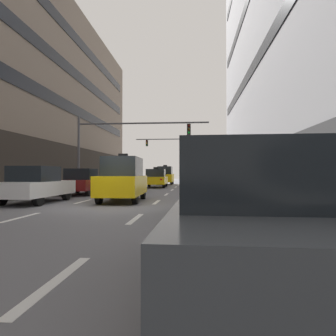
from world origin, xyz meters
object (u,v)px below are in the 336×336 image
at_px(car_parked_0, 254,217).
at_px(traffic_signal_1, 186,149).
at_px(car_driving_0, 82,182).
at_px(traffic_signal_0, 121,138).
at_px(taxi_driving_1, 123,179).
at_px(taxi_driving_3, 156,178).
at_px(taxi_driving_4, 165,176).
at_px(pedestrian_0, 245,176).
at_px(pedestrian_1, 236,176).
at_px(car_parked_1, 215,190).
at_px(car_driving_2, 122,179).
at_px(car_driving_5, 36,185).
at_px(street_tree_0, 226,161).

xyz_separation_m(car_parked_0, traffic_signal_1, (-1.72, 37.48, 3.77)).
distance_m(car_driving_0, traffic_signal_0, 5.86).
distance_m(taxi_driving_1, taxi_driving_3, 13.74).
relative_size(taxi_driving_4, pedestrian_0, 2.71).
bearing_deg(pedestrian_1, car_parked_1, -101.32).
height_order(car_driving_0, car_driving_2, car_driving_0).
distance_m(taxi_driving_3, car_parked_1, 18.36).
relative_size(car_driving_2, traffic_signal_0, 0.41).
bearing_deg(pedestrian_1, taxi_driving_3, 129.18).
height_order(car_driving_2, pedestrian_1, pedestrian_1).
bearing_deg(traffic_signal_0, car_driving_5, -98.04).
xyz_separation_m(car_driving_5, street_tree_0, (10.09, 17.66, 1.77)).
distance_m(car_driving_5, street_tree_0, 20.42).
bearing_deg(car_driving_5, taxi_driving_3, 76.75).
bearing_deg(pedestrian_1, traffic_signal_1, 100.18).
xyz_separation_m(car_driving_5, pedestrian_1, (9.65, 7.21, 0.33)).
distance_m(car_parked_1, traffic_signal_1, 31.68).
relative_size(car_driving_0, traffic_signal_0, 0.42).
xyz_separation_m(taxi_driving_1, car_parked_0, (3.94, -10.23, -0.22)).
relative_size(car_driving_0, taxi_driving_3, 0.95).
height_order(taxi_driving_1, traffic_signal_1, traffic_signal_1).
relative_size(car_parked_1, traffic_signal_0, 0.42).
bearing_deg(car_driving_2, taxi_driving_3, -7.03).
xyz_separation_m(car_parked_0, traffic_signal_0, (-6.18, 19.12, 3.22)).
relative_size(car_driving_2, pedestrian_0, 2.63).
bearing_deg(pedestrian_1, taxi_driving_1, -134.24).
distance_m(taxi_driving_1, pedestrian_1, 8.62).
distance_m(car_parked_1, pedestrian_0, 19.48).
xyz_separation_m(car_driving_2, traffic_signal_1, (5.61, 13.11, 3.80)).
distance_m(taxi_driving_4, car_parked_0, 31.38).
bearing_deg(taxi_driving_3, taxi_driving_4, 88.69).
relative_size(taxi_driving_3, pedestrian_1, 2.68).
relative_size(taxi_driving_3, car_parked_0, 1.04).
height_order(car_driving_2, pedestrian_0, pedestrian_0).
distance_m(car_driving_2, car_parked_1, 19.71).
xyz_separation_m(car_driving_0, pedestrian_1, (9.55, 1.98, 0.34)).
bearing_deg(traffic_signal_1, pedestrian_0, -64.86).
bearing_deg(taxi_driving_3, taxi_driving_1, -89.35).
bearing_deg(car_parked_0, car_driving_5, 129.50).
relative_size(traffic_signal_0, traffic_signal_1, 1.00).
bearing_deg(car_parked_1, taxi_driving_4, 98.93).
height_order(street_tree_0, pedestrian_1, street_tree_0).
height_order(car_driving_5, traffic_signal_1, traffic_signal_1).
distance_m(car_driving_0, street_tree_0, 16.05).
distance_m(car_driving_5, car_parked_0, 11.91).
relative_size(taxi_driving_1, street_tree_0, 0.88).
xyz_separation_m(car_driving_0, taxi_driving_4, (3.54, 16.71, 0.26)).
relative_size(car_driving_0, taxi_driving_1, 1.00).
distance_m(pedestrian_0, pedestrian_1, 8.95).
height_order(car_driving_0, taxi_driving_1, taxi_driving_1).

